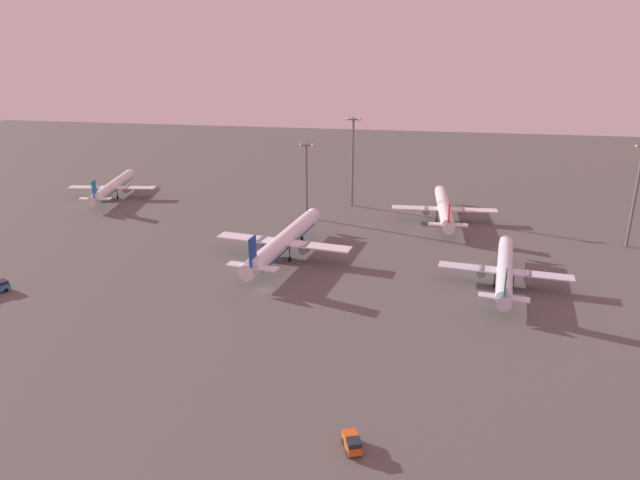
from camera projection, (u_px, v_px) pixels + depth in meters
name	position (u px, v px, depth m)	size (l,w,h in m)	color
ground_plane	(263.00, 290.00, 131.10)	(416.00, 416.00, 0.00)	#56544F
airplane_mid_apron	(505.00, 270.00, 132.33)	(28.70, 36.76, 9.44)	silver
airplane_taxiway_distant	(284.00, 241.00, 147.76)	(34.17, 43.70, 11.24)	white
airplane_far_stand	(444.00, 208.00, 175.28)	(30.06, 38.65, 9.92)	silver
airplane_near_gate	(113.00, 187.00, 198.65)	(28.51, 36.53, 9.37)	silver
maintenance_van	(352.00, 443.00, 81.93)	(3.25, 4.56, 2.25)	#D85919
apron_light_east	(353.00, 157.00, 185.63)	(4.80, 0.90, 27.51)	slate
apron_light_central	(306.00, 175.00, 174.45)	(4.80, 0.90, 22.20)	slate
apron_light_west	(636.00, 190.00, 151.19)	(4.80, 0.90, 26.51)	slate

